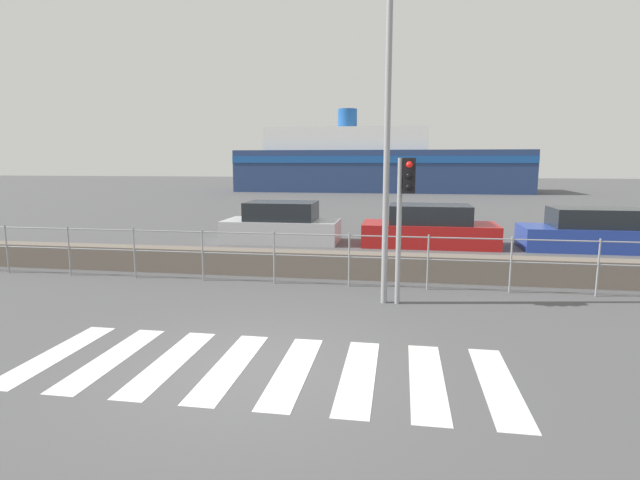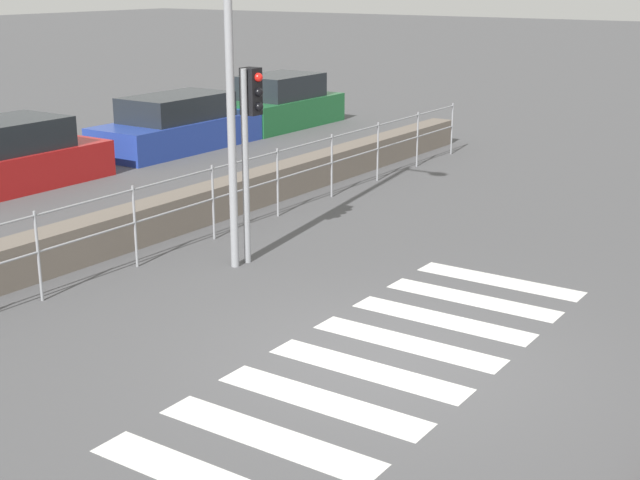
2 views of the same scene
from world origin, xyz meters
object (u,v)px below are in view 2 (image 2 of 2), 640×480
object	(u,v)px
parked_car_blue	(177,126)
parked_car_green	(280,104)
traffic_light_far	(250,122)
parked_car_red	(0,160)

from	to	relation	value
parked_car_blue	parked_car_green	size ratio (longest dim) A/B	1.15
traffic_light_far	parked_car_blue	size ratio (longest dim) A/B	0.64
parked_car_blue	parked_car_green	world-z (taller)	parked_car_green
parked_car_blue	parked_car_red	bearing A→B (deg)	180.00
traffic_light_far	parked_car_green	size ratio (longest dim) A/B	0.73
parked_car_red	parked_car_green	bearing A→B (deg)	0.00
parked_car_red	parked_car_blue	distance (m)	5.21
parked_car_blue	parked_car_green	bearing A→B (deg)	0.00
traffic_light_far	parked_car_red	xyz separation A→B (m)	(0.89, 7.19, -1.54)
parked_car_green	traffic_light_far	bearing A→B (deg)	-145.29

